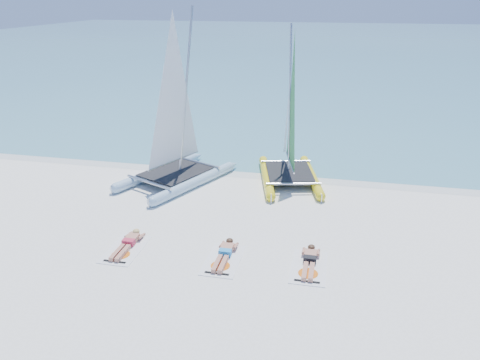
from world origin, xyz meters
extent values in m
plane|color=white|center=(0.00, 0.00, 0.00)|extent=(140.00, 140.00, 0.00)
cube|color=#72BABE|center=(0.00, 63.00, 0.01)|extent=(140.00, 115.00, 0.01)
cube|color=silver|center=(0.00, 5.50, 0.00)|extent=(140.00, 1.40, 0.01)
cylinder|color=silver|center=(-3.94, 4.27, 0.21)|extent=(2.29, 4.42, 0.41)
cone|color=silver|center=(-2.88, 6.62, 0.21)|extent=(0.60, 0.70, 0.39)
cylinder|color=silver|center=(-2.04, 3.42, 0.21)|extent=(2.29, 4.42, 0.41)
cone|color=silver|center=(-0.98, 5.76, 0.21)|extent=(0.60, 0.70, 0.39)
cube|color=black|center=(-2.99, 3.85, 0.44)|extent=(2.88, 3.16, 0.03)
cylinder|color=#B6B9BD|center=(-2.64, 4.61, 3.65)|extent=(0.59, 1.16, 6.42)
cylinder|color=yellow|center=(0.69, 4.70, 0.19)|extent=(1.34, 4.19, 0.37)
cone|color=yellow|center=(0.15, 6.96, 0.19)|extent=(0.47, 0.61, 0.35)
cylinder|color=yellow|center=(2.52, 5.14, 0.19)|extent=(1.34, 4.19, 0.37)
cone|color=yellow|center=(1.98, 7.40, 0.19)|extent=(0.47, 0.61, 0.35)
cube|color=black|center=(1.60, 4.92, 0.40)|extent=(2.30, 2.68, 0.03)
cylinder|color=#B6B9BD|center=(1.43, 5.66, 3.30)|extent=(0.34, 1.10, 5.81)
cube|color=white|center=(-2.63, -1.77, 0.01)|extent=(1.00, 1.85, 0.02)
cube|color=tan|center=(-2.63, -1.34, 0.12)|extent=(0.36, 0.55, 0.17)
cube|color=#C42E47|center=(-2.63, -1.54, 0.12)|extent=(0.37, 0.22, 0.17)
cube|color=tan|center=(-2.63, -2.14, 0.09)|extent=(0.31, 0.85, 0.13)
sphere|color=tan|center=(-2.63, -0.97, 0.16)|extent=(0.21, 0.21, 0.21)
ellipsoid|color=tan|center=(-2.63, -0.96, 0.20)|extent=(0.22, 0.24, 0.15)
cube|color=white|center=(0.44, -1.74, 0.01)|extent=(1.00, 1.85, 0.02)
cube|color=tan|center=(0.44, -1.31, 0.12)|extent=(0.36, 0.55, 0.17)
cube|color=#278BD0|center=(0.44, -1.51, 0.12)|extent=(0.37, 0.22, 0.17)
cube|color=tan|center=(0.44, -2.11, 0.09)|extent=(0.31, 0.85, 0.13)
sphere|color=tan|center=(0.44, -0.94, 0.16)|extent=(0.21, 0.21, 0.21)
ellipsoid|color=#392315|center=(0.44, -0.93, 0.20)|extent=(0.22, 0.24, 0.15)
cube|color=white|center=(2.93, -1.61, 0.01)|extent=(1.00, 1.85, 0.02)
cube|color=tan|center=(2.93, -1.18, 0.12)|extent=(0.36, 0.55, 0.17)
cube|color=black|center=(2.93, -1.38, 0.12)|extent=(0.37, 0.22, 0.17)
cube|color=tan|center=(2.93, -1.98, 0.09)|extent=(0.31, 0.85, 0.13)
sphere|color=tan|center=(2.93, -0.81, 0.16)|extent=(0.21, 0.21, 0.21)
ellipsoid|color=#392315|center=(2.93, -0.80, 0.20)|extent=(0.22, 0.24, 0.15)
camera|label=1|loc=(3.42, -13.23, 7.28)|focal=35.00mm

